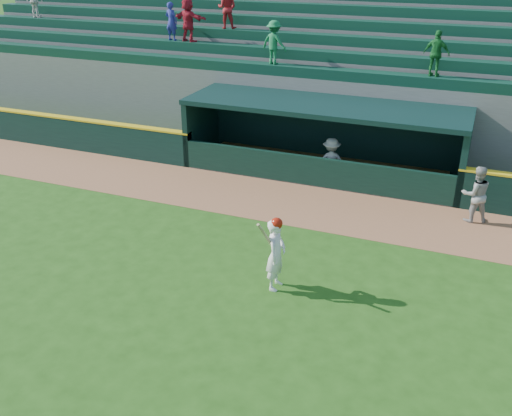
# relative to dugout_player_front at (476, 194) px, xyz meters

# --- Properties ---
(ground) EXTENTS (120.00, 120.00, 0.00)m
(ground) POSITION_rel_dugout_player_front_xyz_m (-5.07, -5.70, -0.84)
(ground) COLOR #224E13
(ground) RESTS_ON ground
(warning_track) EXTENTS (40.00, 3.00, 0.01)m
(warning_track) POSITION_rel_dugout_player_front_xyz_m (-5.07, -0.80, -0.83)
(warning_track) COLOR #925C3A
(warning_track) RESTS_ON ground
(field_wall_left) EXTENTS (15.50, 0.30, 1.20)m
(field_wall_left) POSITION_rel_dugout_player_front_xyz_m (-17.32, 0.85, -0.24)
(field_wall_left) COLOR black
(field_wall_left) RESTS_ON ground
(wall_stripe_left) EXTENTS (15.50, 0.32, 0.06)m
(wall_stripe_left) POSITION_rel_dugout_player_front_xyz_m (-17.32, 0.85, 0.39)
(wall_stripe_left) COLOR yellow
(wall_stripe_left) RESTS_ON field_wall_left
(dugout_player_front) EXTENTS (0.99, 0.89, 1.67)m
(dugout_player_front) POSITION_rel_dugout_player_front_xyz_m (0.00, 0.00, 0.00)
(dugout_player_front) COLOR #9C9C97
(dugout_player_front) RESTS_ON ground
(dugout_player_inside) EXTENTS (1.14, 0.88, 1.56)m
(dugout_player_inside) POSITION_rel_dugout_player_front_xyz_m (-4.55, 1.22, -0.06)
(dugout_player_inside) COLOR #9C9C97
(dugout_player_inside) RESTS_ON ground
(dugout) EXTENTS (9.40, 2.80, 2.46)m
(dugout) POSITION_rel_dugout_player_front_xyz_m (-5.07, 2.31, 0.52)
(dugout) COLOR slate
(dugout) RESTS_ON ground
(stands) EXTENTS (34.50, 6.32, 7.59)m
(stands) POSITION_rel_dugout_player_front_xyz_m (-5.09, 6.87, 1.57)
(stands) COLOR slate
(stands) RESTS_ON ground
(batter_at_plate) EXTENTS (0.52, 0.78, 1.81)m
(batter_at_plate) POSITION_rel_dugout_player_front_xyz_m (-4.06, -5.39, 0.07)
(batter_at_plate) COLOR white
(batter_at_plate) RESTS_ON ground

